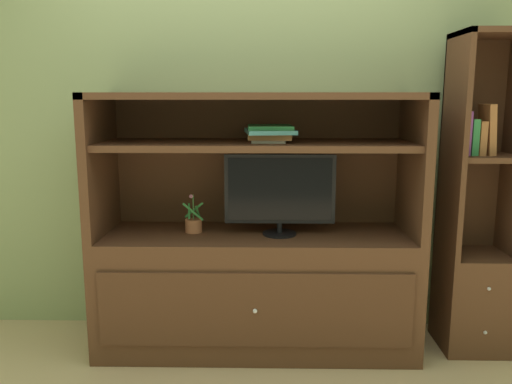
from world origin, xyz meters
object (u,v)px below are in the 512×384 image
Objects in this scene: tv_monitor at (280,192)px; potted_plant at (194,225)px; media_console at (256,266)px; magazine_stack at (270,133)px; bookshelf_tall at (477,245)px; upright_book_row at (477,134)px.

tv_monitor is 2.79× the size of potted_plant.
tv_monitor is at bearing -14.66° from media_console.
magazine_stack reaches higher than tv_monitor.
bookshelf_tall is at bearing 0.29° from media_console.
magazine_stack is at bearing 149.85° from tv_monitor.
media_console reaches higher than tv_monitor.
media_console reaches higher than upright_book_row.
media_console is at bearing -2.09° from potted_plant.
potted_plant is 0.80× the size of upright_book_row.
media_console is 8.14× the size of potted_plant.
media_console reaches higher than potted_plant.
bookshelf_tall is at bearing -0.24° from potted_plant.
magazine_stack is (-0.05, 0.03, 0.33)m from tv_monitor.
bookshelf_tall reaches higher than tv_monitor.
bookshelf_tall reaches higher than potted_plant.
media_console is 0.78m from magazine_stack.
bookshelf_tall reaches higher than magazine_stack.
bookshelf_tall reaches higher than media_console.
potted_plant is at bearing 179.76° from bookshelf_tall.
bookshelf_tall is at bearing 11.27° from upright_book_row.
potted_plant is 1.64m from bookshelf_tall.
potted_plant is (-0.50, 0.05, -0.20)m from tv_monitor.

